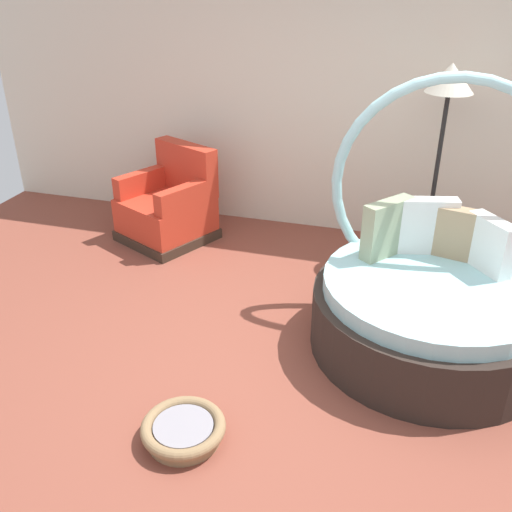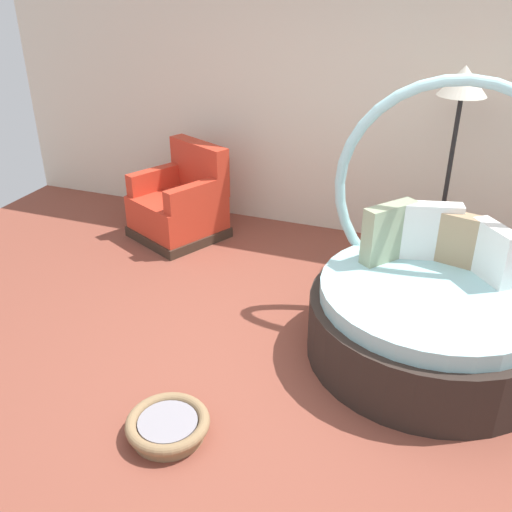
{
  "view_description": "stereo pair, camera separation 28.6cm",
  "coord_description": "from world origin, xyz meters",
  "views": [
    {
      "loc": [
        0.69,
        -3.04,
        2.56
      ],
      "look_at": [
        -0.41,
        0.65,
        0.55
      ],
      "focal_mm": 39.84,
      "sensor_mm": 36.0,
      "label": 1
    },
    {
      "loc": [
        0.96,
        -2.95,
        2.56
      ],
      "look_at": [
        -0.41,
        0.65,
        0.55
      ],
      "focal_mm": 39.84,
      "sensor_mm": 36.0,
      "label": 2
    }
  ],
  "objects": [
    {
      "name": "ground_plane",
      "position": [
        0.0,
        0.0,
        -0.01
      ],
      "size": [
        8.0,
        8.0,
        0.02
      ],
      "primitive_type": "cube",
      "color": "brown"
    },
    {
      "name": "pet_basket",
      "position": [
        -0.45,
        -0.75,
        0.07
      ],
      "size": [
        0.51,
        0.51,
        0.13
      ],
      "color": "#8E704C",
      "rests_on": "ground_plane"
    },
    {
      "name": "round_daybed",
      "position": [
        0.91,
        0.7,
        0.39
      ],
      "size": [
        1.71,
        1.71,
        1.91
      ],
      "color": "#2D231E",
      "rests_on": "ground_plane"
    },
    {
      "name": "red_armchair",
      "position": [
        -1.68,
        1.83,
        0.33
      ],
      "size": [
        1.06,
        1.06,
        0.94
      ],
      "color": "#38281E",
      "rests_on": "ground_plane"
    },
    {
      "name": "back_wall",
      "position": [
        0.0,
        2.59,
        1.4
      ],
      "size": [
        8.0,
        0.12,
        2.8
      ],
      "primitive_type": "cube",
      "color": "silver",
      "rests_on": "ground_plane"
    },
    {
      "name": "floor_lamp",
      "position": [
        0.85,
        2.06,
        1.53
      ],
      "size": [
        0.4,
        0.4,
        1.82
      ],
      "color": "black",
      "rests_on": "ground_plane"
    }
  ]
}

